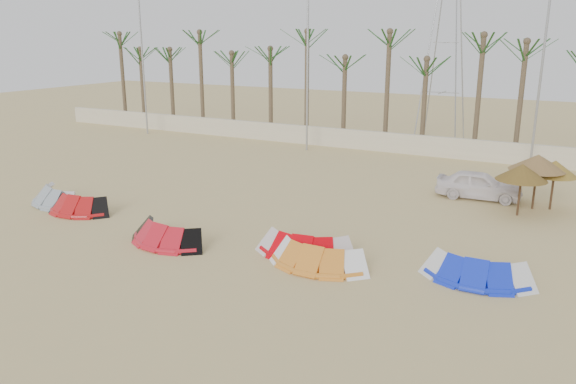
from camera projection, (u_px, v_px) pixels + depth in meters
The scene contains 17 objects.
ground at pixel (202, 274), 18.25m from camera, with size 120.00×120.00×0.00m, color tan.
boundary_wall at pixel (402, 144), 36.79m from camera, with size 60.00×0.30×1.30m, color beige.
palm_line at pixel (424, 52), 36.20m from camera, with size 52.00×4.00×7.70m.
lamp_a at pixel (143, 59), 42.72m from camera, with size 1.25×0.14×11.00m.
lamp_b at pixel (308, 63), 36.40m from camera, with size 1.25×0.14×11.00m.
lamp_c at pixel (542, 69), 30.08m from camera, with size 1.25×0.14×11.00m.
pylon at pixel (439, 140), 41.61m from camera, with size 3.00×3.00×14.00m, color #A5A8AD, non-canonical shape.
kite_grey at pixel (58, 194), 25.92m from camera, with size 3.43×2.28×0.90m.
kite_red_left at pixel (83, 203), 24.62m from camera, with size 3.20×1.80×0.90m.
kite_red_mid at pixel (171, 231), 21.00m from camera, with size 3.45×1.82×0.90m.
kite_red_right at pixel (309, 242), 19.92m from camera, with size 3.64×1.97×0.90m.
kite_orange at pixel (321, 253), 18.94m from camera, with size 3.49×1.57×0.90m.
kite_blue at pixel (479, 266), 17.82m from camera, with size 3.39×1.59×0.90m.
parasol_left at pixel (538, 162), 24.56m from camera, with size 2.43×2.43×2.48m.
parasol_mid at pixel (522, 172), 23.72m from camera, with size 2.15×2.15×2.27m.
parasol_right at pixel (555, 168), 24.55m from camera, with size 1.94×1.94×2.24m.
car at pixel (479, 185), 26.55m from camera, with size 1.58×3.92×1.33m, color white.
Camera 1 is at (10.39, -13.56, 7.50)m, focal length 35.00 mm.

